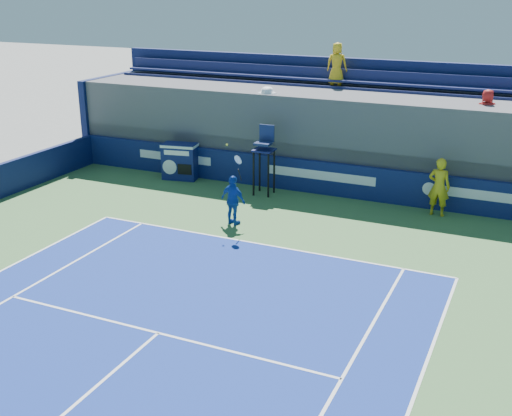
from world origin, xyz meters
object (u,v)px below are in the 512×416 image
at_px(ball_person, 439,187).
at_px(tennis_player, 233,200).
at_px(umpire_chair, 264,153).
at_px(match_clock, 180,160).

height_order(ball_person, tennis_player, tennis_player).
bearing_deg(umpire_chair, match_clock, 174.00).
relative_size(match_clock, tennis_player, 0.56).
distance_m(match_clock, umpire_chair, 3.80).
height_order(match_clock, umpire_chair, umpire_chair).
relative_size(ball_person, match_clock, 1.34).
bearing_deg(ball_person, tennis_player, 35.12).
bearing_deg(match_clock, umpire_chair, -6.00).
bearing_deg(umpire_chair, tennis_player, -83.56).
distance_m(ball_person, tennis_player, 6.64).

